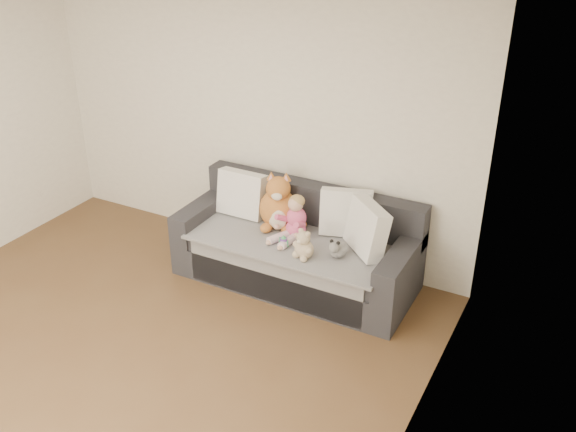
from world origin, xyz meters
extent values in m
plane|color=brown|center=(0.00, 0.00, 0.00)|extent=(5.00, 5.00, 0.00)
plane|color=white|center=(0.00, 0.00, 2.60)|extent=(5.00, 5.00, 0.00)
plane|color=white|center=(0.00, 2.50, 1.30)|extent=(4.50, 0.00, 4.50)
plane|color=white|center=(2.25, 0.00, 1.30)|extent=(0.00, 5.00, 5.00)
cube|color=#242328|center=(0.72, 2.02, 0.15)|extent=(2.20, 0.90, 0.30)
cube|color=#242328|center=(0.72, 1.99, 0.38)|extent=(1.90, 0.80, 0.15)
cube|color=#242328|center=(0.72, 2.37, 0.65)|extent=(2.20, 0.20, 0.40)
cube|color=#242328|center=(-0.28, 2.02, 0.45)|extent=(0.20, 0.90, 0.30)
cube|color=#242328|center=(1.72, 2.02, 0.45)|extent=(0.20, 0.90, 0.30)
cube|color=gray|center=(0.72, 1.97, 0.46)|extent=(1.85, 0.88, 0.02)
cube|color=gray|center=(0.72, 1.58, 0.23)|extent=(1.70, 0.02, 0.41)
cube|color=silver|center=(0.06, 2.17, 0.69)|extent=(0.48, 0.22, 0.45)
cube|color=silver|center=(1.10, 2.29, 0.69)|extent=(0.51, 0.34, 0.44)
cube|color=silver|center=(1.38, 2.08, 0.69)|extent=(0.51, 0.49, 0.46)
ellipsoid|color=#D04972|center=(0.72, 2.03, 0.55)|extent=(0.19, 0.16, 0.16)
ellipsoid|color=#D04972|center=(0.72, 2.04, 0.66)|extent=(0.18, 0.16, 0.20)
ellipsoid|color=#DBAA8C|center=(0.72, 2.03, 0.80)|extent=(0.14, 0.14, 0.14)
ellipsoid|color=tan|center=(0.72, 2.04, 0.82)|extent=(0.14, 0.14, 0.11)
cylinder|color=#D04972|center=(0.62, 2.00, 0.64)|extent=(0.14, 0.19, 0.12)
cylinder|color=#D04972|center=(0.79, 1.96, 0.64)|extent=(0.07, 0.19, 0.12)
ellipsoid|color=#DBAA8C|center=(0.57, 1.93, 0.58)|extent=(0.05, 0.05, 0.05)
ellipsoid|color=#DBAA8C|center=(0.80, 1.88, 0.58)|extent=(0.05, 0.05, 0.05)
cylinder|color=#E5B2C6|center=(0.63, 1.88, 0.51)|extent=(0.16, 0.25, 0.08)
cylinder|color=#E5B2C6|center=(0.73, 1.86, 0.51)|extent=(0.10, 0.25, 0.08)
ellipsoid|color=#DBAA8C|center=(0.58, 1.77, 0.50)|extent=(0.05, 0.08, 0.04)
ellipsoid|color=#DBAA8C|center=(0.72, 1.74, 0.50)|extent=(0.05, 0.08, 0.04)
ellipsoid|color=#A14B23|center=(0.49, 2.13, 0.64)|extent=(0.37, 0.32, 0.39)
ellipsoid|color=beige|center=(0.53, 2.01, 0.61)|extent=(0.19, 0.09, 0.22)
ellipsoid|color=#A14B23|center=(0.50, 2.11, 0.87)|extent=(0.23, 0.23, 0.23)
ellipsoid|color=beige|center=(0.53, 2.01, 0.84)|extent=(0.11, 0.07, 0.08)
cone|color=#A14B23|center=(0.42, 2.12, 0.97)|extent=(0.11, 0.11, 0.08)
cone|color=pink|center=(0.42, 2.11, 0.97)|extent=(0.07, 0.07, 0.05)
cone|color=#A14B23|center=(0.55, 2.17, 0.97)|extent=(0.11, 0.11, 0.08)
cone|color=pink|center=(0.55, 2.15, 0.97)|extent=(0.07, 0.07, 0.05)
ellipsoid|color=#A14B23|center=(0.45, 1.96, 0.52)|extent=(0.11, 0.13, 0.09)
ellipsoid|color=#A14B23|center=(0.63, 2.03, 0.52)|extent=(0.11, 0.13, 0.09)
cylinder|color=#A14B23|center=(0.64, 2.24, 0.51)|extent=(0.24, 0.21, 0.09)
ellipsoid|color=tan|center=(0.96, 1.73, 0.55)|extent=(0.17, 0.15, 0.17)
ellipsoid|color=tan|center=(0.95, 1.72, 0.67)|extent=(0.12, 0.12, 0.12)
ellipsoid|color=tan|center=(0.92, 1.74, 0.72)|extent=(0.05, 0.05, 0.05)
ellipsoid|color=tan|center=(0.99, 1.71, 0.72)|extent=(0.05, 0.05, 0.05)
ellipsoid|color=beige|center=(0.94, 1.67, 0.65)|extent=(0.05, 0.05, 0.05)
ellipsoid|color=tan|center=(0.88, 1.73, 0.58)|extent=(0.06, 0.06, 0.06)
ellipsoid|color=tan|center=(1.02, 1.68, 0.58)|extent=(0.06, 0.06, 0.06)
ellipsoid|color=tan|center=(0.89, 1.69, 0.50)|extent=(0.07, 0.07, 0.07)
ellipsoid|color=tan|center=(0.98, 1.66, 0.50)|extent=(0.07, 0.07, 0.07)
ellipsoid|color=white|center=(1.21, 1.89, 0.54)|extent=(0.16, 0.20, 0.14)
ellipsoid|color=white|center=(1.20, 1.79, 0.60)|extent=(0.09, 0.09, 0.09)
ellipsoid|color=black|center=(1.17, 1.81, 0.65)|extent=(0.03, 0.03, 0.03)
ellipsoid|color=black|center=(1.23, 1.81, 0.65)|extent=(0.03, 0.03, 0.03)
cylinder|color=purple|center=(0.72, 1.80, 0.52)|extent=(0.08, 0.08, 0.09)
cone|color=#3FA562|center=(0.72, 1.80, 0.58)|extent=(0.07, 0.07, 0.04)
cylinder|color=#3FA562|center=(0.67, 1.81, 0.52)|extent=(0.02, 0.02, 0.06)
cylinder|color=#3FA562|center=(0.76, 1.79, 0.52)|extent=(0.02, 0.02, 0.06)
camera|label=1|loc=(3.05, -2.52, 3.32)|focal=40.00mm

